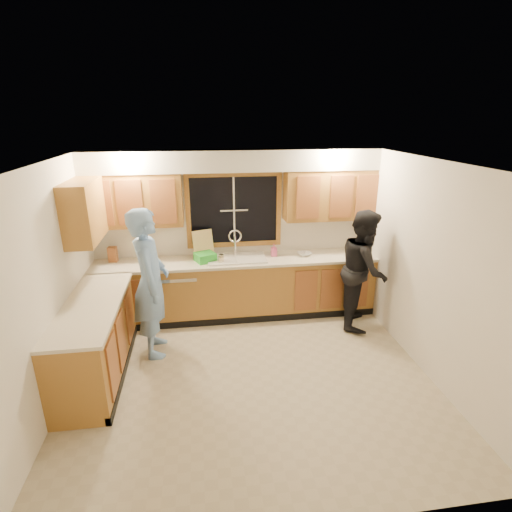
{
  "coord_description": "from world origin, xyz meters",
  "views": [
    {
      "loc": [
        -0.51,
        -3.98,
        2.95
      ],
      "look_at": [
        0.16,
        0.65,
        1.3
      ],
      "focal_mm": 28.0,
      "sensor_mm": 36.0,
      "label": 1
    }
  ],
  "objects": [
    {
      "name": "floor",
      "position": [
        0.0,
        0.0,
        0.0
      ],
      "size": [
        4.2,
        4.2,
        0.0
      ],
      "primitive_type": "plane",
      "color": "#B6A98C",
      "rests_on": "ground"
    },
    {
      "name": "ceiling",
      "position": [
        0.0,
        0.0,
        2.5
      ],
      "size": [
        4.2,
        4.2,
        0.0
      ],
      "primitive_type": "plane",
      "rotation": [
        3.14,
        0.0,
        0.0
      ],
      "color": "silver"
    },
    {
      "name": "wall_back",
      "position": [
        0.0,
        1.9,
        1.25
      ],
      "size": [
        4.2,
        0.0,
        4.2
      ],
      "primitive_type": "plane",
      "rotation": [
        1.57,
        0.0,
        0.0
      ],
      "color": "white",
      "rests_on": "ground"
    },
    {
      "name": "wall_left",
      "position": [
        -2.1,
        0.0,
        1.25
      ],
      "size": [
        0.0,
        3.8,
        3.8
      ],
      "primitive_type": "plane",
      "rotation": [
        1.57,
        0.0,
        1.57
      ],
      "color": "white",
      "rests_on": "ground"
    },
    {
      "name": "wall_right",
      "position": [
        2.1,
        0.0,
        1.25
      ],
      "size": [
        0.0,
        3.8,
        3.8
      ],
      "primitive_type": "plane",
      "rotation": [
        1.57,
        0.0,
        -1.57
      ],
      "color": "white",
      "rests_on": "ground"
    },
    {
      "name": "base_cabinets_back",
      "position": [
        0.0,
        1.6,
        0.44
      ],
      "size": [
        4.2,
        0.6,
        0.88
      ],
      "primitive_type": "cube",
      "color": "#AC7531",
      "rests_on": "ground"
    },
    {
      "name": "base_cabinets_left",
      "position": [
        -1.8,
        0.35,
        0.44
      ],
      "size": [
        0.6,
        1.9,
        0.88
      ],
      "primitive_type": "cube",
      "color": "#AC7531",
      "rests_on": "ground"
    },
    {
      "name": "countertop_back",
      "position": [
        0.0,
        1.58,
        0.9
      ],
      "size": [
        4.2,
        0.63,
        0.04
      ],
      "primitive_type": "cube",
      "color": "beige",
      "rests_on": "base_cabinets_back"
    },
    {
      "name": "countertop_left",
      "position": [
        -1.79,
        0.35,
        0.9
      ],
      "size": [
        0.63,
        1.9,
        0.04
      ],
      "primitive_type": "cube",
      "color": "beige",
      "rests_on": "base_cabinets_left"
    },
    {
      "name": "upper_cabinets_left",
      "position": [
        -1.43,
        1.73,
        1.83
      ],
      "size": [
        1.35,
        0.33,
        0.75
      ],
      "primitive_type": "cube",
      "color": "#AC7531",
      "rests_on": "wall_back"
    },
    {
      "name": "upper_cabinets_right",
      "position": [
        1.43,
        1.73,
        1.83
      ],
      "size": [
        1.35,
        0.33,
        0.75
      ],
      "primitive_type": "cube",
      "color": "#AC7531",
      "rests_on": "wall_back"
    },
    {
      "name": "upper_cabinets_return",
      "position": [
        -1.94,
        1.12,
        1.83
      ],
      "size": [
        0.33,
        0.9,
        0.75
      ],
      "primitive_type": "cube",
      "color": "#AC7531",
      "rests_on": "wall_left"
    },
    {
      "name": "soffit",
      "position": [
        0.0,
        1.72,
        2.35
      ],
      "size": [
        4.2,
        0.35,
        0.3
      ],
      "primitive_type": "cube",
      "color": "silver",
      "rests_on": "wall_back"
    },
    {
      "name": "window_frame",
      "position": [
        0.0,
        1.89,
        1.6
      ],
      "size": [
        1.44,
        0.03,
        1.14
      ],
      "color": "black",
      "rests_on": "wall_back"
    },
    {
      "name": "sink",
      "position": [
        0.0,
        1.6,
        0.86
      ],
      "size": [
        0.86,
        0.52,
        0.57
      ],
      "color": "silver",
      "rests_on": "countertop_back"
    },
    {
      "name": "dishwasher",
      "position": [
        -0.85,
        1.59,
        0.41
      ],
      "size": [
        0.6,
        0.56,
        0.82
      ],
      "primitive_type": "cube",
      "color": "silver",
      "rests_on": "floor"
    },
    {
      "name": "stove",
      "position": [
        -1.8,
        -0.22,
        0.45
      ],
      "size": [
        0.58,
        0.75,
        0.9
      ],
      "primitive_type": "cube",
      "color": "silver",
      "rests_on": "floor"
    },
    {
      "name": "man",
      "position": [
        -1.17,
        0.75,
        0.96
      ],
      "size": [
        0.51,
        0.73,
        1.93
      ],
      "primitive_type": "imported",
      "rotation": [
        0.0,
        0.0,
        1.64
      ],
      "color": "#76A2E0",
      "rests_on": "floor"
    },
    {
      "name": "woman",
      "position": [
        1.78,
        1.07,
        0.87
      ],
      "size": [
        0.91,
        1.02,
        1.73
      ],
      "primitive_type": "imported",
      "rotation": [
        0.0,
        0.0,
        1.2
      ],
      "color": "black",
      "rests_on": "floor"
    },
    {
      "name": "knife_block",
      "position": [
        -1.8,
        1.76,
        1.03
      ],
      "size": [
        0.13,
        0.11,
        0.22
      ],
      "primitive_type": "cube",
      "rotation": [
        0.0,
        0.0,
        -0.08
      ],
      "color": "#9E592B",
      "rests_on": "countertop_back"
    },
    {
      "name": "cutting_board",
      "position": [
        -0.48,
        1.75,
        1.13
      ],
      "size": [
        0.33,
        0.22,
        0.42
      ],
      "primitive_type": "cube",
      "rotation": [
        -0.21,
        0.0,
        0.37
      ],
      "color": "tan",
      "rests_on": "countertop_back"
    },
    {
      "name": "dish_crate",
      "position": [
        -0.46,
        1.58,
        0.98
      ],
      "size": [
        0.35,
        0.34,
        0.13
      ],
      "primitive_type": "cube",
      "rotation": [
        0.0,
        0.0,
        0.39
      ],
      "color": "green",
      "rests_on": "countertop_back"
    },
    {
      "name": "soap_bottle",
      "position": [
        0.58,
        1.67,
        1.01
      ],
      "size": [
        0.09,
        0.09,
        0.19
      ],
      "primitive_type": "imported",
      "rotation": [
        0.0,
        0.0,
        -0.02
      ],
      "color": "#D65186",
      "rests_on": "countertop_back"
    },
    {
      "name": "bowl",
      "position": [
        1.04,
        1.62,
        0.95
      ],
      "size": [
        0.26,
        0.26,
        0.05
      ],
      "primitive_type": "imported",
      "rotation": [
        0.0,
        0.0,
        0.28
      ],
      "color": "silver",
      "rests_on": "countertop_back"
    },
    {
      "name": "can_left",
      "position": [
        -0.25,
        1.44,
        0.97
      ],
      "size": [
        0.08,
        0.08,
        0.11
      ],
      "primitive_type": "cylinder",
      "rotation": [
        0.0,
        0.0,
        -0.35
      ],
      "color": "#B7AA8D",
      "rests_on": "countertop_back"
    },
    {
      "name": "can_right",
      "position": [
        -0.23,
        1.47,
        0.99
      ],
      "size": [
        0.08,
        0.08,
        0.13
      ],
      "primitive_type": "cylinder",
      "rotation": [
        0.0,
        0.0,
        0.17
      ],
      "color": "#B7AA8D",
      "rests_on": "countertop_back"
    }
  ]
}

